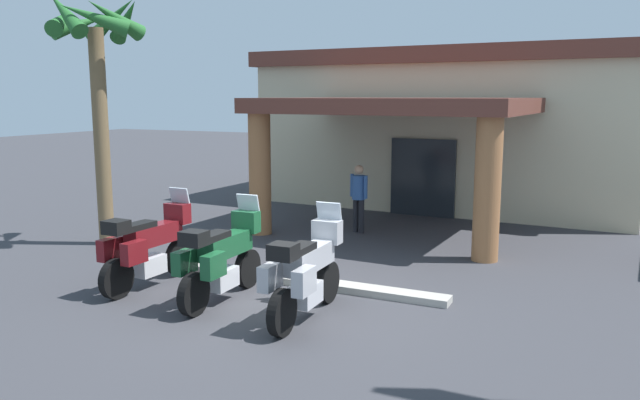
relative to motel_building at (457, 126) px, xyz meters
name	(u,v)px	position (x,y,z in m)	size (l,w,h in m)	color
ground_plane	(278,302)	(-0.14, -11.26, -2.31)	(80.00, 80.00, 0.00)	#38383D
motel_building	(457,126)	(0.00, 0.00, 0.00)	(11.35, 11.61, 4.55)	beige
motorcycle_maroon	(148,247)	(-2.53, -11.47, -1.61)	(0.72, 2.21, 1.61)	black
motorcycle_green	(221,258)	(-0.97, -11.59, -1.61)	(0.71, 2.21, 1.61)	black
motorcycle_silver	(306,272)	(0.60, -11.73, -1.61)	(0.71, 2.21, 1.61)	black
pedestrian	(359,194)	(-0.90, -5.93, -1.37)	(0.50, 0.32, 1.63)	black
palm_tree_roadside	(96,54)	(-5.50, -9.41, 1.80)	(2.17, 2.15, 5.46)	brown
curb_strip	(264,276)	(-0.97, -10.26, -2.25)	(6.70, 0.36, 0.12)	#ADA89E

